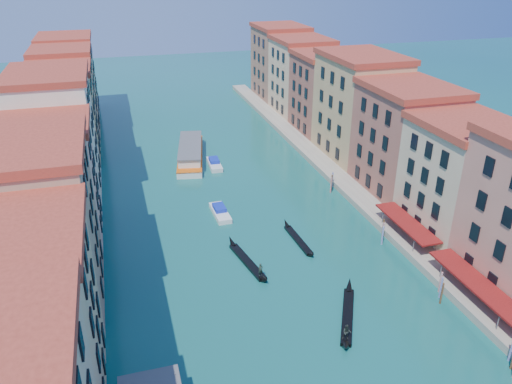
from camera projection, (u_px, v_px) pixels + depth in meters
left_bank_palazzos at (54, 151)px, 78.52m from camera, size 12.80×128.40×21.00m
right_bank_palazzos at (373, 120)px, 92.92m from camera, size 12.80×128.40×21.00m
quay at (330, 171)px, 94.87m from camera, size 4.00×140.00×1.00m
restaurant_awnings at (482, 287)px, 57.44m from camera, size 3.20×44.55×3.12m
mooring_poles_right at (427, 276)px, 62.41m from camera, size 1.44×54.24×3.20m
vaporetto_far at (190, 152)px, 101.29m from camera, size 8.54×21.30×3.09m
gondola_fore at (247, 261)px, 67.13m from camera, size 3.17×12.18×2.44m
gondola_right at (348, 316)px, 56.75m from camera, size 6.84×11.82×2.57m
gondola_far at (298, 239)px, 72.49m from camera, size 1.47×10.93×1.55m
motorboat_mid at (220, 212)px, 79.65m from camera, size 2.35×6.81×1.40m
motorboat_far at (214, 163)px, 98.06m from camera, size 2.49×7.04×1.44m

